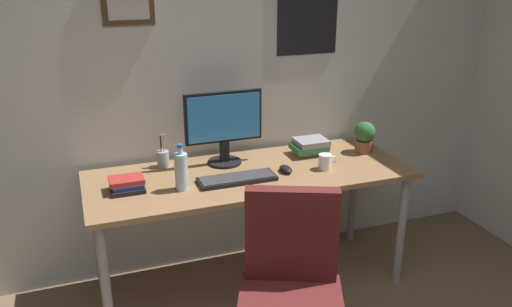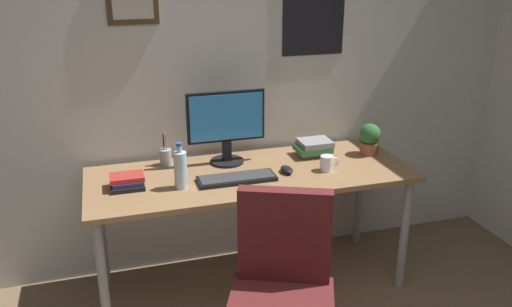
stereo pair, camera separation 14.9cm
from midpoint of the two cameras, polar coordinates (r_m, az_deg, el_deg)
The scene contains 12 objects.
wall_back at distance 3.18m, azimuth -8.70°, elevation 9.45°, with size 4.40×0.10×2.60m.
desk at distance 3.02m, azimuth -2.06°, elevation -3.37°, with size 1.84×0.70×0.75m.
office_chair at distance 2.40m, azimuth 1.97°, elevation -14.34°, with size 0.60×0.61×0.95m.
monitor at distance 3.06m, azimuth -4.92°, elevation 3.14°, with size 0.46×0.20×0.43m.
keyboard at distance 2.88m, azimuth -3.55°, elevation -2.78°, with size 0.43×0.15×0.03m.
computer_mouse at distance 2.99m, azimuth 1.82°, elevation -1.72°, with size 0.06×0.11×0.04m.
water_bottle at distance 2.77m, azimuth -9.64°, elevation -1.88°, with size 0.07×0.07×0.25m.
coffee_mug_near at distance 3.04m, azimuth 6.16°, elevation -0.91°, with size 0.11×0.08×0.09m.
potted_plant at distance 3.33m, azimuth 10.46°, elevation 1.87°, with size 0.13×0.13×0.19m.
pen_cup at distance 3.11m, azimuth -11.43°, elevation -0.48°, with size 0.07×0.07×0.20m.
book_stack_left at distance 3.26m, azimuth 4.54°, elevation 0.81°, with size 0.22×0.17×0.10m.
book_stack_right at distance 2.85m, azimuth -15.29°, elevation -3.29°, with size 0.18×0.15×0.07m.
Camera 1 is at (-0.67, -0.89, 1.90)m, focal length 36.83 mm.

